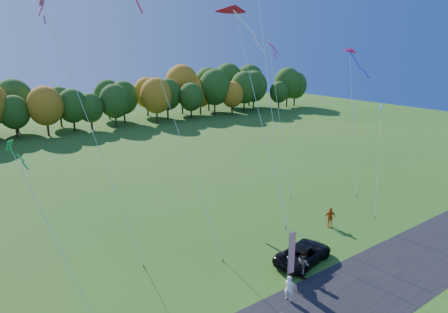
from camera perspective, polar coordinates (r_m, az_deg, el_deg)
ground at (r=27.48m, az=7.73°, el=-17.02°), size 160.00×160.00×0.00m
asphalt_strip at (r=25.29m, az=14.42°, el=-20.62°), size 90.00×6.00×0.01m
tree_line at (r=74.76m, az=-22.76°, el=2.97°), size 116.00×12.00×10.00m
black_suv at (r=29.37m, az=11.29°, el=-13.37°), size 5.19×3.12×1.35m
person_tailgate_a at (r=25.32m, az=9.27°, el=-18.04°), size 0.59×0.69×1.61m
person_tailgate_b at (r=27.60m, az=11.27°, el=-14.83°), size 0.95×1.07×1.82m
person_east at (r=34.92m, az=14.90°, el=-8.40°), size 1.09×0.84×1.73m
feather_flag at (r=25.86m, az=9.56°, el=-13.38°), size 0.50×0.12×3.79m
kite_delta_blue at (r=29.76m, az=-8.30°, el=8.60°), size 3.53×12.14×22.81m
kite_parafoil_orange at (r=37.11m, az=5.43°, el=17.81°), size 6.21×13.01×32.77m
kite_delta_red at (r=33.06m, az=5.04°, el=6.31°), size 3.71×11.62×19.51m
kite_parafoil_rainbow at (r=44.56m, az=17.94°, el=5.15°), size 6.59×6.62×14.74m
kite_diamond_green at (r=24.89m, az=-23.60°, el=-9.46°), size 2.73×5.70×9.85m
kite_diamond_white at (r=41.66m, az=7.89°, el=5.70°), size 2.82×6.87×15.88m
kite_diamond_pink at (r=27.91m, az=-18.02°, el=2.66°), size 3.80×6.53×18.10m
kite_diamond_blue_low at (r=38.93m, az=21.15°, el=-0.48°), size 4.33×3.49×9.76m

